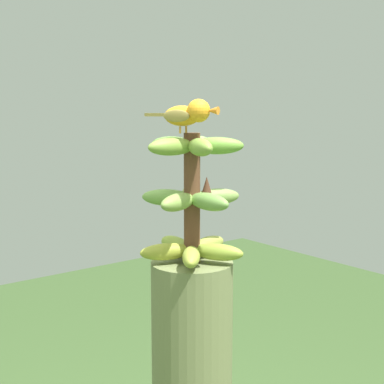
{
  "coord_description": "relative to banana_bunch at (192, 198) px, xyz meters",
  "views": [
    {
      "loc": [
        0.82,
        1.03,
        1.62
      ],
      "look_at": [
        0.0,
        0.0,
        1.43
      ],
      "focal_mm": 51.55,
      "sensor_mm": 36.0,
      "label": 1
    }
  ],
  "objects": [
    {
      "name": "banana_bunch",
      "position": [
        0.0,
        0.0,
        0.0
      ],
      "size": [
        0.26,
        0.26,
        0.32
      ],
      "color": "brown",
      "rests_on": "banana_tree"
    },
    {
      "name": "perched_bird",
      "position": [
        0.02,
        0.02,
        0.2
      ],
      "size": [
        0.09,
        0.18,
        0.08
      ],
      "color": "#C68933",
      "rests_on": "banana_bunch"
    }
  ]
}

